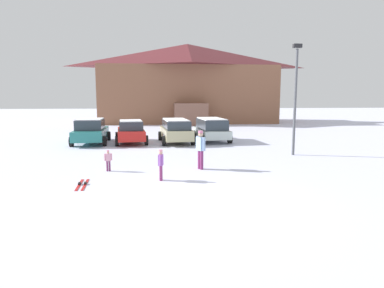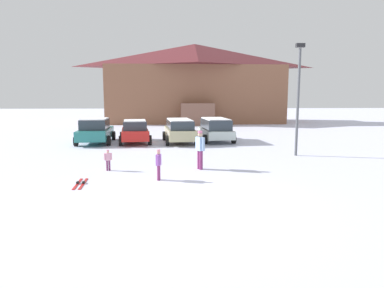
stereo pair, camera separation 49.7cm
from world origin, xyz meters
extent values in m
plane|color=silver|center=(0.00, 0.00, 0.00)|extent=(160.00, 160.00, 0.00)
cube|color=brown|center=(2.22, 32.33, 3.31)|extent=(20.38, 8.84, 6.62)
pyramid|color=maroon|center=(2.22, 32.33, 8.00)|extent=(20.98, 9.44, 2.75)
cube|color=brown|center=(2.19, 27.06, 1.20)|extent=(3.61, 1.82, 2.40)
cube|color=#267975|center=(-5.69, 13.37, 0.64)|extent=(2.14, 4.65, 0.65)
cube|color=#2D3842|center=(-5.68, 13.14, 1.29)|extent=(1.79, 2.46, 0.65)
cube|color=white|center=(-5.68, 13.14, 1.64)|extent=(1.67, 2.33, 0.06)
cylinder|color=black|center=(-6.78, 14.72, 0.32)|extent=(0.26, 0.65, 0.64)
cylinder|color=black|center=(-4.76, 14.83, 0.32)|extent=(0.26, 0.65, 0.64)
cylinder|color=black|center=(-6.62, 11.90, 0.32)|extent=(0.26, 0.65, 0.64)
cylinder|color=black|center=(-4.60, 12.02, 0.32)|extent=(0.26, 0.65, 0.64)
cube|color=red|center=(-3.05, 13.28, 0.62)|extent=(2.20, 4.35, 0.61)
cube|color=#2D3842|center=(-3.02, 13.08, 1.21)|extent=(1.76, 2.34, 0.57)
cube|color=white|center=(-3.02, 13.08, 1.52)|extent=(1.64, 2.22, 0.06)
cylinder|color=black|center=(-4.12, 14.46, 0.32)|extent=(0.30, 0.66, 0.64)
cylinder|color=black|center=(-2.28, 14.68, 0.32)|extent=(0.30, 0.66, 0.64)
cylinder|color=black|center=(-3.81, 11.89, 0.32)|extent=(0.30, 0.66, 0.64)
cylinder|color=black|center=(-1.97, 12.11, 0.32)|extent=(0.30, 0.66, 0.64)
cube|color=tan|center=(-0.03, 13.20, 0.65)|extent=(2.16, 4.66, 0.66)
cube|color=#2D3842|center=(-0.02, 13.11, 1.26)|extent=(1.85, 3.56, 0.56)
cube|color=white|center=(-0.02, 13.11, 1.57)|extent=(1.73, 3.38, 0.06)
cylinder|color=black|center=(-1.10, 14.50, 0.32)|extent=(0.28, 0.66, 0.64)
cylinder|color=black|center=(0.77, 14.68, 0.32)|extent=(0.28, 0.66, 0.64)
cylinder|color=black|center=(-0.84, 11.72, 0.32)|extent=(0.28, 0.66, 0.64)
cylinder|color=black|center=(1.04, 11.89, 0.32)|extent=(0.28, 0.66, 0.64)
cube|color=silver|center=(2.48, 13.75, 0.60)|extent=(2.18, 4.44, 0.55)
cube|color=#2D3842|center=(2.49, 13.66, 1.22)|extent=(1.87, 3.39, 0.69)
cube|color=white|center=(2.49, 13.66, 1.59)|extent=(1.75, 3.22, 0.06)
cylinder|color=black|center=(1.40, 14.99, 0.32)|extent=(0.28, 0.66, 0.64)
cylinder|color=black|center=(3.33, 15.16, 0.32)|extent=(0.28, 0.66, 0.64)
cylinder|color=black|center=(1.64, 12.34, 0.32)|extent=(0.28, 0.66, 0.64)
cylinder|color=black|center=(3.57, 12.51, 0.32)|extent=(0.28, 0.66, 0.64)
cylinder|color=#762C5E|center=(0.72, 4.44, 0.41)|extent=(0.15, 0.15, 0.82)
cylinder|color=#762C5E|center=(0.64, 4.61, 0.41)|extent=(0.15, 0.15, 0.82)
cube|color=#94B7E2|center=(0.68, 4.53, 1.11)|extent=(0.39, 0.46, 0.58)
cylinder|color=#94B7E2|center=(0.79, 4.29, 1.12)|extent=(0.11, 0.11, 0.55)
cylinder|color=#94B7E2|center=(0.57, 4.76, 1.12)|extent=(0.11, 0.11, 0.55)
sphere|color=tan|center=(0.68, 4.53, 1.50)|extent=(0.21, 0.21, 0.21)
cylinder|color=pink|center=(0.68, 4.53, 1.62)|extent=(0.20, 0.20, 0.10)
cylinder|color=#7D2E61|center=(-1.02, 2.75, 0.29)|extent=(0.10, 0.10, 0.57)
cylinder|color=#7D2E61|center=(-1.03, 2.62, 0.29)|extent=(0.10, 0.10, 0.57)
cube|color=#9755B3|center=(-1.03, 2.68, 0.77)|extent=(0.20, 0.30, 0.40)
cylinder|color=#9755B3|center=(-1.00, 2.86, 0.78)|extent=(0.08, 0.08, 0.38)
cylinder|color=#9755B3|center=(-1.05, 2.51, 0.78)|extent=(0.08, 0.08, 0.38)
sphere|color=tan|center=(-1.03, 2.68, 1.05)|extent=(0.15, 0.15, 0.15)
cylinder|color=pink|center=(-1.03, 2.68, 1.13)|extent=(0.14, 0.14, 0.07)
cylinder|color=#70315B|center=(-3.28, 4.46, 0.22)|extent=(0.08, 0.08, 0.44)
cylinder|color=#70315B|center=(-3.19, 4.49, 0.22)|extent=(0.08, 0.08, 0.44)
cube|color=#E39DB6|center=(-3.23, 4.48, 0.59)|extent=(0.24, 0.18, 0.31)
cylinder|color=#E39DB6|center=(-3.36, 4.44, 0.60)|extent=(0.06, 0.06, 0.29)
cylinder|color=#E39DB6|center=(-3.10, 4.52, 0.60)|extent=(0.06, 0.06, 0.29)
sphere|color=tan|center=(-3.23, 4.48, 0.81)|extent=(0.11, 0.11, 0.11)
cylinder|color=pink|center=(-3.23, 4.48, 0.87)|extent=(0.11, 0.11, 0.05)
cube|color=red|center=(-3.72, 2.25, 0.01)|extent=(0.22, 1.59, 0.02)
cube|color=black|center=(-3.72, 2.30, 0.05)|extent=(0.10, 0.21, 0.06)
cube|color=red|center=(-3.92, 2.23, 0.01)|extent=(0.22, 1.59, 0.02)
cube|color=black|center=(-3.92, 2.28, 0.05)|extent=(0.10, 0.21, 0.06)
cylinder|color=#515459|center=(6.05, 7.70, 2.78)|extent=(0.14, 0.14, 5.56)
cube|color=#232326|center=(6.05, 7.70, 5.71)|extent=(0.44, 0.24, 0.20)
camera|label=1|loc=(-0.98, -9.90, 3.12)|focal=32.00mm
camera|label=2|loc=(-0.49, -9.93, 3.12)|focal=32.00mm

